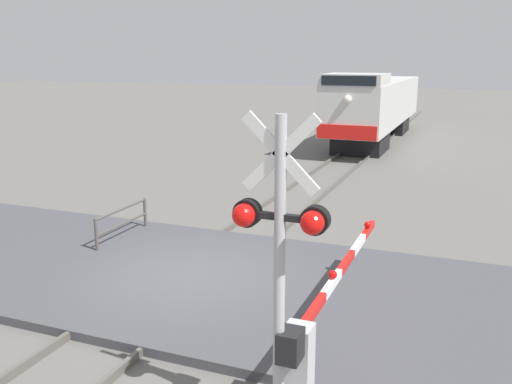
% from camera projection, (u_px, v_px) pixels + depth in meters
% --- Properties ---
extents(ground_plane, '(160.00, 160.00, 0.00)m').
position_uv_depth(ground_plane, '(191.00, 281.00, 11.90)').
color(ground_plane, '#605E59').
extents(rail_track_left, '(0.08, 80.00, 0.15)m').
position_uv_depth(rail_track_left, '(161.00, 273.00, 12.14)').
color(rail_track_left, '#59544C').
rests_on(rail_track_left, ground_plane).
extents(rail_track_right, '(0.08, 80.00, 0.15)m').
position_uv_depth(rail_track_right, '(221.00, 283.00, 11.62)').
color(rail_track_right, '#59544C').
rests_on(rail_track_right, ground_plane).
extents(road_surface, '(36.00, 6.01, 0.17)m').
position_uv_depth(road_surface, '(191.00, 278.00, 11.88)').
color(road_surface, '#47474C').
rests_on(road_surface, ground_plane).
extents(locomotive, '(2.83, 15.15, 3.91)m').
position_uv_depth(locomotive, '(376.00, 105.00, 31.14)').
color(locomotive, black).
rests_on(locomotive, ground_plane).
extents(crossing_signal, '(1.18, 0.33, 4.06)m').
position_uv_depth(crossing_signal, '(279.00, 243.00, 6.58)').
color(crossing_signal, '#ADADB2').
rests_on(crossing_signal, ground_plane).
extents(crossing_gate, '(0.36, 5.79, 1.39)m').
position_uv_depth(crossing_gate, '(313.00, 331.00, 7.93)').
color(crossing_gate, silver).
rests_on(crossing_gate, ground_plane).
extents(guard_railing, '(0.08, 2.18, 0.95)m').
position_uv_depth(guard_railing, '(122.00, 221.00, 14.17)').
color(guard_railing, '#4C4742').
rests_on(guard_railing, ground_plane).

